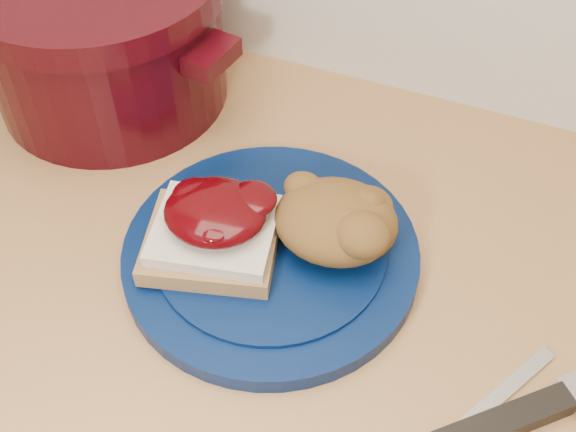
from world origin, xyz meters
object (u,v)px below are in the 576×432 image
at_px(plate, 271,254).
at_px(butter_knife, 487,406).
at_px(chef_knife, 550,405).
at_px(pepper_grinder, 157,37).
at_px(dutch_oven, 104,34).

xyz_separation_m(plate, butter_knife, (0.23, -0.08, -0.01)).
height_order(chef_knife, butter_knife, chef_knife).
xyz_separation_m(butter_knife, pepper_grinder, (-0.47, 0.29, 0.06)).
bearing_deg(chef_knife, dutch_oven, 114.36).
xyz_separation_m(chef_knife, pepper_grinder, (-0.52, 0.27, 0.05)).
distance_m(plate, chef_knife, 0.29).
height_order(butter_knife, dutch_oven, dutch_oven).
height_order(plate, chef_knife, same).
relative_size(plate, chef_knife, 1.10).
bearing_deg(butter_knife, chef_knife, -40.92).
xyz_separation_m(butter_knife, dutch_oven, (-0.51, 0.25, 0.08)).
distance_m(dutch_oven, pepper_grinder, 0.06).
distance_m(chef_knife, butter_knife, 0.05).
distance_m(butter_knife, pepper_grinder, 0.55).
height_order(plate, pepper_grinder, pepper_grinder).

